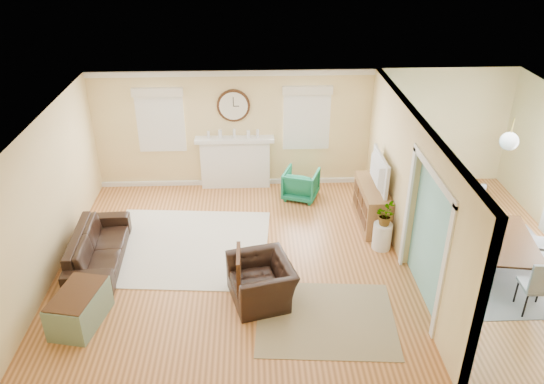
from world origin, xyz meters
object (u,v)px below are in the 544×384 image
object	(u,v)px
eames_chair	(262,281)
credenza	(372,204)
dining_table	(504,253)
sofa	(98,247)
green_chair	(301,184)

from	to	relation	value
eames_chair	credenza	distance (m)	3.16
eames_chair	dining_table	distance (m)	4.24
sofa	eames_chair	distance (m)	3.03
green_chair	eames_chair	bearing A→B (deg)	94.38
sofa	credenza	size ratio (longest dim) A/B	1.46
dining_table	sofa	bearing A→B (deg)	95.75
eames_chair	green_chair	distance (m)	3.46
sofa	credenza	bearing A→B (deg)	-80.16
eames_chair	dining_table	size ratio (longest dim) A/B	0.63
green_chair	dining_table	xyz separation A→B (m)	(3.26, -2.66, -0.03)
green_chair	sofa	bearing A→B (deg)	50.49
dining_table	credenza	bearing A→B (deg)	60.70
sofa	dining_table	world-z (taller)	sofa
sofa	credenza	distance (m)	5.15
sofa	green_chair	world-z (taller)	green_chair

